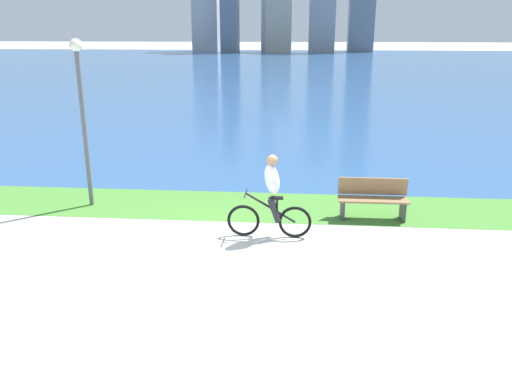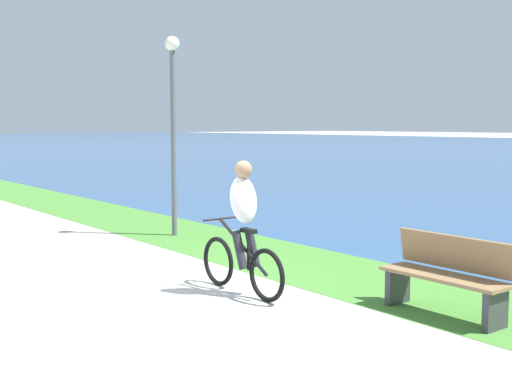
{
  "view_description": "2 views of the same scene",
  "coord_description": "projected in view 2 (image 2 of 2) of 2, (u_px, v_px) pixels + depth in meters",
  "views": [
    {
      "loc": [
        1.29,
        -8.57,
        4.02
      ],
      "look_at": [
        0.43,
        1.35,
        0.84
      ],
      "focal_mm": 36.27,
      "sensor_mm": 36.0,
      "label": 1
    },
    {
      "loc": [
        7.29,
        -3.81,
        2.14
      ],
      "look_at": [
        0.8,
        1.24,
        1.29
      ],
      "focal_mm": 46.03,
      "sensor_mm": 36.0,
      "label": 2
    }
  ],
  "objects": [
    {
      "name": "bench_near_path",
      "position": [
        447.0,
        276.0,
        7.35
      ],
      "size": [
        1.5,
        0.47,
        0.9
      ],
      "color": "olive",
      "rests_on": "ground"
    },
    {
      "name": "grass_strip_bayside",
      "position": [
        308.0,
        265.0,
        10.03
      ],
      "size": [
        120.0,
        2.12,
        0.01
      ],
      "primitive_type": "cube",
      "color": "#478433",
      "rests_on": "ground"
    },
    {
      "name": "cyclist_lead",
      "position": [
        243.0,
        228.0,
        8.24
      ],
      "size": [
        1.69,
        0.52,
        1.7
      ],
      "color": "black",
      "rests_on": "ground"
    },
    {
      "name": "lamppost_tall",
      "position": [
        173.0,
        106.0,
        12.46
      ],
      "size": [
        0.28,
        0.28,
        3.8
      ],
      "color": "#595960",
      "rests_on": "ground"
    },
    {
      "name": "ground_plane",
      "position": [
        140.0,
        295.0,
        8.27
      ],
      "size": [
        300.0,
        300.0,
        0.0
      ],
      "primitive_type": "plane",
      "color": "#B2AFA8"
    }
  ]
}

